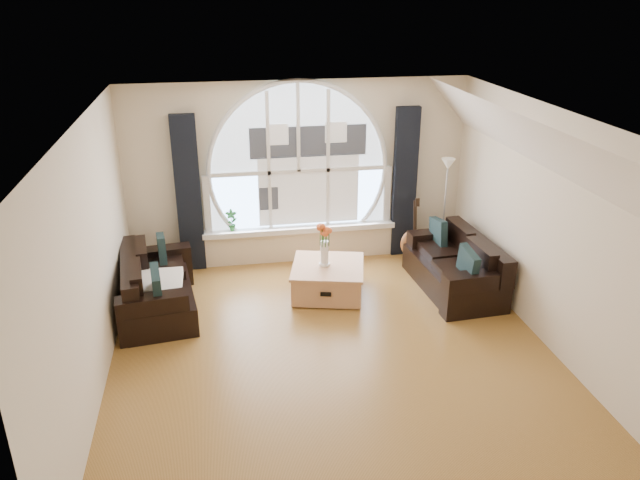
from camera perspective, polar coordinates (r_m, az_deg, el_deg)
The scene contains 21 objects.
ground at distance 7.19m, azimuth 1.26°, elevation -10.51°, with size 5.00×5.50×0.01m, color brown.
ceiling at distance 6.14m, azimuth 1.48°, elevation 11.08°, with size 5.00×5.50×0.01m, color silver.
wall_back at distance 9.10m, azimuth -2.03°, elevation 6.19°, with size 5.00×0.01×2.70m, color beige.
wall_front at distance 4.24m, azimuth 8.89°, elevation -15.22°, with size 5.00×0.01×2.70m, color beige.
wall_left at distance 6.56m, azimuth -20.58°, elevation -2.04°, with size 0.01×5.50×2.70m, color beige.
wall_right at distance 7.42m, azimuth 20.67°, elevation 0.78°, with size 0.01×5.50×2.70m, color beige.
attic_slope at distance 6.98m, azimuth 19.65°, elevation 8.26°, with size 0.92×5.50×0.72m, color silver.
arched_window at distance 8.99m, azimuth -2.03°, elevation 7.82°, with size 2.60×0.06×2.15m, color silver.
window_sill at distance 9.28m, azimuth -1.87°, elevation 1.04°, with size 2.90×0.22×0.08m, color white.
window_frame at distance 8.97m, azimuth -2.00°, elevation 7.77°, with size 2.76×0.08×2.15m, color white.
neighbor_house at distance 9.03m, azimuth -1.06°, elevation 7.07°, with size 1.70×0.02×1.50m, color silver.
curtain_left at distance 8.97m, azimuth -12.10°, elevation 4.12°, with size 0.35×0.12×2.30m, color black.
curtain_right at distance 9.39m, azimuth 7.84°, elevation 5.25°, with size 0.35×0.12×2.30m, color black.
sofa_left at distance 8.16m, azimuth -14.87°, elevation -3.80°, with size 0.83×1.67×0.74m, color black.
sofa_right at distance 8.62m, azimuth 12.34°, elevation -2.05°, with size 0.84×1.69×0.75m, color black.
coffee_chest at distance 8.37m, azimuth 0.74°, elevation -3.56°, with size 0.95×0.95×0.46m, color tan.
throw_blanket at distance 7.92m, azimuth -14.64°, elevation -3.81°, with size 0.55×0.55×0.10m, color silver.
vase_flowers at distance 8.13m, azimuth 0.42°, elevation 0.15°, with size 0.24×0.24×0.70m, color white.
floor_lamp at distance 9.35m, azimuth 11.44°, elevation 2.67°, with size 0.24×0.24×1.60m, color #B2B2B2.
guitar at distance 9.29m, azimuth 8.63°, elevation 0.95°, with size 0.36×0.24×1.06m, color brown.
potted_plant at distance 9.13m, azimuth -8.21°, elevation 1.81°, with size 0.17×0.12×0.33m, color #1E6023.
Camera 1 is at (-1.19, -5.89, 3.94)m, focal length 34.53 mm.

